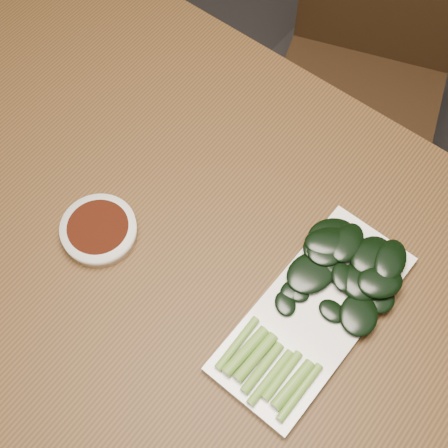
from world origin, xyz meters
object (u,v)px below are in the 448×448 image
serving_plate (314,313)px  gai_lan (335,284)px  chair_far (364,71)px  sauce_bowl (99,230)px  table (216,281)px

serving_plate → gai_lan: gai_lan is taller
chair_far → sauce_bowl: size_ratio=7.62×
sauce_bowl → serving_plate: 0.35m
chair_far → gai_lan: 0.73m
table → serving_plate: (0.16, 0.02, 0.08)m
table → gai_lan: size_ratio=4.23×
serving_plate → gai_lan: 0.05m
serving_plate → sauce_bowl: bearing=-164.0°
gai_lan → sauce_bowl: bearing=-156.9°
sauce_bowl → gai_lan: 0.37m
table → sauce_bowl: (-0.17, -0.07, 0.09)m
serving_plate → gai_lan: (0.00, 0.05, 0.02)m
sauce_bowl → gai_lan: gai_lan is taller
sauce_bowl → gai_lan: size_ratio=0.35×
chair_far → serving_plate: (0.27, -0.67, 0.27)m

